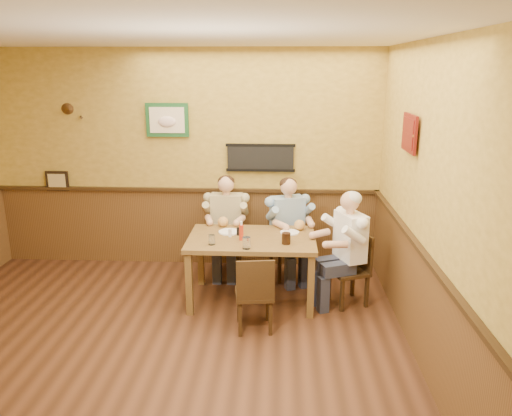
% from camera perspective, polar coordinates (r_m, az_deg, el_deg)
% --- Properties ---
extents(room, '(5.02, 5.03, 2.81)m').
position_cam_1_polar(room, '(4.21, -12.32, 3.51)').
color(room, '#371E10').
rests_on(room, ground).
extents(dining_table, '(1.40, 0.90, 0.75)m').
position_cam_1_polar(dining_table, '(5.54, -0.49, -4.26)').
color(dining_table, brown).
rests_on(dining_table, ground).
extents(chair_back_left, '(0.37, 0.37, 0.80)m').
position_cam_1_polar(chair_back_left, '(6.38, -3.32, -4.00)').
color(chair_back_left, '#382511').
rests_on(chair_back_left, ground).
extents(chair_back_right, '(0.48, 0.48, 0.81)m').
position_cam_1_polar(chair_back_right, '(6.23, 3.55, -4.45)').
color(chair_back_right, '#382511').
rests_on(chair_back_right, ground).
extents(chair_right_end, '(0.49, 0.49, 0.81)m').
position_cam_1_polar(chair_right_end, '(5.63, 10.53, -6.93)').
color(chair_right_end, '#382511').
rests_on(chair_right_end, ground).
extents(chair_near_side, '(0.41, 0.41, 0.80)m').
position_cam_1_polar(chair_near_side, '(5.03, -0.21, -9.58)').
color(chair_near_side, '#382511').
rests_on(chair_near_side, ground).
extents(diner_tan_shirt, '(0.53, 0.53, 1.15)m').
position_cam_1_polar(diner_tan_shirt, '(6.32, -3.34, -2.53)').
color(diner_tan_shirt, '#C6B988').
rests_on(diner_tan_shirt, ground).
extents(diner_blue_polo, '(0.68, 0.68, 1.15)m').
position_cam_1_polar(diner_blue_polo, '(6.18, 3.57, -2.95)').
color(diner_blue_polo, '#85A6C8').
rests_on(diner_blue_polo, ground).
extents(diner_white_elder, '(0.70, 0.70, 1.16)m').
position_cam_1_polar(diner_white_elder, '(5.57, 10.62, -5.27)').
color(diner_white_elder, white).
rests_on(diner_white_elder, ground).
extents(water_glass_left, '(0.09, 0.09, 0.11)m').
position_cam_1_polar(water_glass_left, '(5.29, -5.07, -3.63)').
color(water_glass_left, silver).
rests_on(water_glass_left, dining_table).
extents(water_glass_mid, '(0.09, 0.09, 0.12)m').
position_cam_1_polar(water_glass_mid, '(5.15, -1.10, -4.01)').
color(water_glass_mid, white).
rests_on(water_glass_mid, dining_table).
extents(cola_tumbler, '(0.10, 0.10, 0.12)m').
position_cam_1_polar(cola_tumbler, '(5.30, 3.47, -3.48)').
color(cola_tumbler, black).
rests_on(cola_tumbler, dining_table).
extents(hot_sauce_bottle, '(0.05, 0.05, 0.19)m').
position_cam_1_polar(hot_sauce_bottle, '(5.39, -1.69, -2.71)').
color(hot_sauce_bottle, red).
rests_on(hot_sauce_bottle, dining_table).
extents(salt_shaker, '(0.04, 0.04, 0.09)m').
position_cam_1_polar(salt_shaker, '(5.52, -2.99, -2.84)').
color(salt_shaker, silver).
rests_on(salt_shaker, dining_table).
extents(pepper_shaker, '(0.04, 0.04, 0.09)m').
position_cam_1_polar(pepper_shaker, '(5.56, -2.05, -2.67)').
color(pepper_shaker, black).
rests_on(pepper_shaker, dining_table).
extents(plate_far_left, '(0.30, 0.30, 0.02)m').
position_cam_1_polar(plate_far_left, '(5.67, -3.09, -2.74)').
color(plate_far_left, white).
rests_on(plate_far_left, dining_table).
extents(plate_far_right, '(0.27, 0.27, 0.01)m').
position_cam_1_polar(plate_far_right, '(5.66, 3.87, -2.79)').
color(plate_far_right, white).
rests_on(plate_far_right, dining_table).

